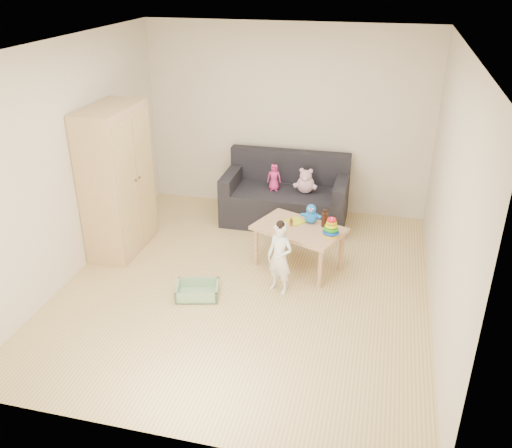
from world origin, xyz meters
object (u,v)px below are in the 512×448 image
(wardrobe, at_px, (117,181))
(play_table, at_px, (298,247))
(sofa, at_px, (285,206))
(toddler, at_px, (280,258))

(wardrobe, bearing_deg, play_table, 0.84)
(wardrobe, relative_size, sofa, 1.08)
(play_table, xyz_separation_m, toddler, (-0.11, -0.56, 0.14))
(sofa, relative_size, toddler, 2.07)
(sofa, distance_m, toddler, 1.77)
(sofa, xyz_separation_m, toddler, (0.28, -1.74, 0.17))
(toddler, bearing_deg, wardrobe, -170.80)
(sofa, bearing_deg, play_table, -72.03)
(sofa, relative_size, play_table, 1.69)
(wardrobe, xyz_separation_m, sofa, (1.84, 1.22, -0.67))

